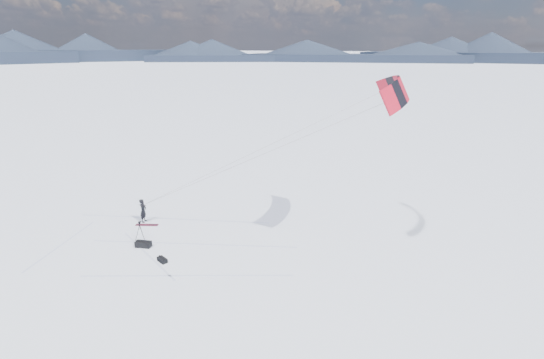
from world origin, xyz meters
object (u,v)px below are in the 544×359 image
at_px(gear_bag_a, 143,244).
at_px(gear_bag_b, 162,260).
at_px(tripod, 140,228).
at_px(snowkiter, 144,222).
at_px(snowboard, 147,225).

relative_size(gear_bag_a, gear_bag_b, 1.40).
bearing_deg(tripod, gear_bag_b, -18.86).
bearing_deg(gear_bag_b, tripod, 172.40).
bearing_deg(snowkiter, tripod, -161.66).
xyz_separation_m(snowkiter, tripod, (1.65, -2.14, 0.78)).
relative_size(snowboard, tripod, 1.23).
xyz_separation_m(snowboard, gear_bag_b, (3.98, -3.32, 0.11)).
relative_size(snowkiter, snowboard, 1.08).
distance_m(tripod, gear_bag_a, 1.16).
xyz_separation_m(snowboard, gear_bag_a, (1.85, -2.41, 0.16)).
bearing_deg(snowkiter, gear_bag_b, -148.56).
height_order(tripod, gear_bag_b, tripod).
relative_size(snowkiter, gear_bag_b, 2.28).
height_order(tripod, gear_bag_a, tripod).
distance_m(snowkiter, gear_bag_b, 5.84).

